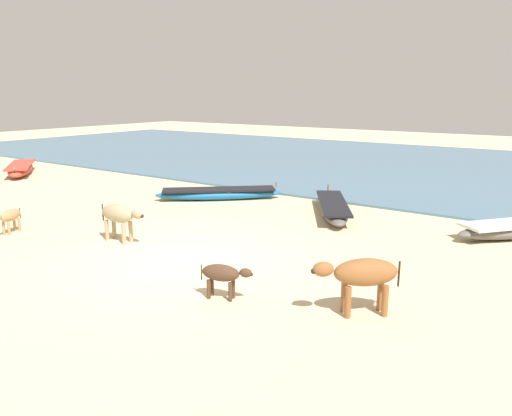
{
  "coord_description": "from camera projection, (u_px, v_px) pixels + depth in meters",
  "views": [
    {
      "loc": [
        7.37,
        -7.64,
        3.67
      ],
      "look_at": [
        -0.11,
        3.07,
        0.6
      ],
      "focal_mm": 34.42,
      "sensor_mm": 36.0,
      "label": 1
    }
  ],
  "objects": [
    {
      "name": "cow_adult_brown",
      "position": [
        362.0,
        275.0,
        8.2
      ],
      "size": [
        1.32,
        1.19,
        0.99
      ],
      "rotation": [
        0.0,
        0.0,
        3.85
      ],
      "color": "brown",
      "rests_on": "ground"
    },
    {
      "name": "calf_far_tan",
      "position": [
        10.0,
        216.0,
        13.06
      ],
      "size": [
        0.57,
        0.96,
        0.65
      ],
      "rotation": [
        0.0,
        0.0,
        5.12
      ],
      "color": "tan",
      "rests_on": "ground"
    },
    {
      "name": "cow_second_adult_dun",
      "position": [
        119.0,
        215.0,
        12.27
      ],
      "size": [
        1.48,
        0.46,
        0.96
      ],
      "rotation": [
        0.0,
        0.0,
        0.04
      ],
      "color": "tan",
      "rests_on": "ground"
    },
    {
      "name": "calf_near_dark",
      "position": [
        223.0,
        274.0,
        8.88
      ],
      "size": [
        0.99,
        0.49,
        0.65
      ],
      "rotation": [
        0.0,
        0.0,
        0.3
      ],
      "color": "#4C3323",
      "rests_on": "ground"
    },
    {
      "name": "sea_water",
      "position": [
        419.0,
        166.0,
        24.9
      ],
      "size": [
        60.0,
        20.0,
        0.08
      ],
      "primitive_type": "cube",
      "color": "slate",
      "rests_on": "ground"
    },
    {
      "name": "fishing_boat_3",
      "position": [
        219.0,
        193.0,
        17.27
      ],
      "size": [
        3.86,
        3.56,
        0.59
      ],
      "rotation": [
        0.0,
        0.0,
        0.73
      ],
      "color": "#1E669E",
      "rests_on": "ground"
    },
    {
      "name": "ground",
      "position": [
        182.0,
        260.0,
        11.05
      ],
      "size": [
        80.0,
        80.0,
        0.0
      ],
      "primitive_type": "plane",
      "color": "beige"
    },
    {
      "name": "fishing_boat_1",
      "position": [
        333.0,
        207.0,
        15.14
      ],
      "size": [
        2.82,
        3.91,
        0.6
      ],
      "rotation": [
        0.0,
        0.0,
        2.12
      ],
      "color": "#5B5651",
      "rests_on": "ground"
    },
    {
      "name": "fishing_boat_4",
      "position": [
        21.0,
        169.0,
        22.65
      ],
      "size": [
        3.89,
        3.23,
        0.67
      ],
      "rotation": [
        0.0,
        0.0,
        5.65
      ],
      "color": "#B74733",
      "rests_on": "ground"
    }
  ]
}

